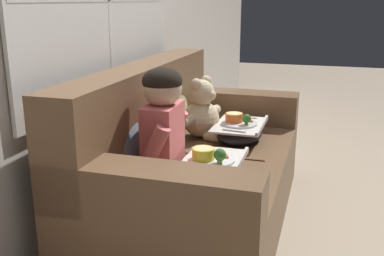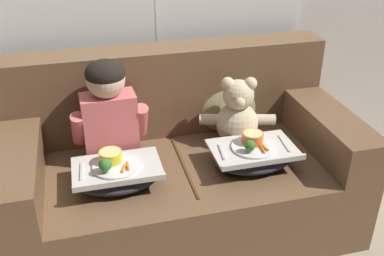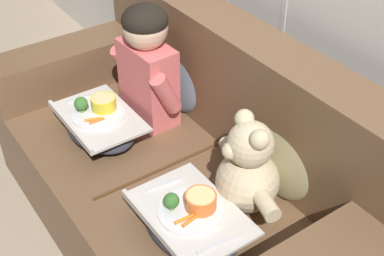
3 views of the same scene
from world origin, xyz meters
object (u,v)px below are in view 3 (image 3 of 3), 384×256
object	(u,v)px
throw_pillow_behind_child	(181,71)
throw_pillow_behind_teddy	(285,150)
couch	(186,175)
child_figure	(147,59)
lap_tray_teddy	(190,221)
teddy_bear	(247,171)
lap_tray_child	(100,123)

from	to	relation	value
throw_pillow_behind_child	throw_pillow_behind_teddy	distance (m)	0.69
throw_pillow_behind_teddy	couch	bearing A→B (deg)	-148.72
throw_pillow_behind_child	child_figure	world-z (taller)	child_figure
throw_pillow_behind_teddy	lap_tray_teddy	world-z (taller)	throw_pillow_behind_teddy
child_figure	teddy_bear	xyz separation A→B (m)	(0.69, -0.00, -0.14)
teddy_bear	lap_tray_teddy	size ratio (longest dim) A/B	0.97
child_figure	throw_pillow_behind_child	bearing A→B (deg)	90.01
couch	child_figure	size ratio (longest dim) A/B	3.32
lap_tray_child	lap_tray_teddy	bearing A→B (deg)	0.01
child_figure	couch	bearing A→B (deg)	-5.53
couch	lap_tray_teddy	xyz separation A→B (m)	(0.35, -0.22, 0.15)
couch	lap_tray_teddy	bearing A→B (deg)	-32.20
couch	throw_pillow_behind_teddy	bearing A→B (deg)	31.28
throw_pillow_behind_child	teddy_bear	xyz separation A→B (m)	(0.69, -0.18, -0.01)
throw_pillow_behind_child	throw_pillow_behind_teddy	xyz separation A→B (m)	(0.69, 0.00, 0.00)
throw_pillow_behind_child	child_figure	xyz separation A→B (m)	(0.00, -0.18, 0.12)
couch	lap_tray_child	world-z (taller)	couch
throw_pillow_behind_child	lap_tray_teddy	xyz separation A→B (m)	(0.69, -0.43, -0.12)
throw_pillow_behind_teddy	child_figure	distance (m)	0.72
lap_tray_child	lap_tray_teddy	xyz separation A→B (m)	(0.69, 0.00, -0.00)
couch	throw_pillow_behind_teddy	size ratio (longest dim) A/B	4.60
couch	throw_pillow_behind_teddy	distance (m)	0.49
teddy_bear	lap_tray_teddy	distance (m)	0.27
throw_pillow_behind_teddy	lap_tray_teddy	distance (m)	0.44
teddy_bear	lap_tray_child	size ratio (longest dim) A/B	1.00
lap_tray_teddy	throw_pillow_behind_teddy	bearing A→B (deg)	89.98
lap_tray_teddy	child_figure	bearing A→B (deg)	160.04
throw_pillow_behind_child	lap_tray_child	xyz separation A→B (m)	(-0.00, -0.43, -0.12)
couch	throw_pillow_behind_child	bearing A→B (deg)	148.72
throw_pillow_behind_child	throw_pillow_behind_teddy	size ratio (longest dim) A/B	0.99
throw_pillow_behind_teddy	teddy_bear	distance (m)	0.18
lap_tray_teddy	lap_tray_child	bearing A→B (deg)	-179.99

